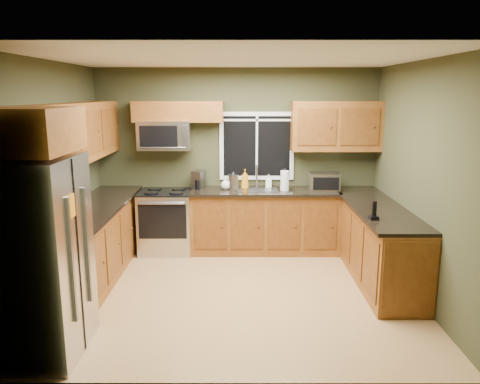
{
  "coord_description": "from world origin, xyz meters",
  "views": [
    {
      "loc": [
        0.06,
        -5.23,
        2.34
      ],
      "look_at": [
        0.05,
        0.35,
        1.15
      ],
      "focal_mm": 35.0,
      "sensor_mm": 36.0,
      "label": 1
    }
  ],
  "objects_px": {
    "soap_bottle_b": "(269,181)",
    "cordless_phone": "(374,214)",
    "soap_bottle_a": "(245,179)",
    "coffee_maker": "(198,180)",
    "toaster_oven": "(324,182)",
    "refrigerator": "(38,258)",
    "kettle": "(233,181)",
    "paper_towel_roll": "(285,181)",
    "microwave": "(165,135)",
    "range": "(166,221)",
    "soap_bottle_c": "(226,183)"
  },
  "relations": [
    {
      "from": "soap_bottle_c",
      "to": "soap_bottle_b",
      "type": "bearing_deg",
      "value": 13.94
    },
    {
      "from": "coffee_maker",
      "to": "soap_bottle_c",
      "type": "height_order",
      "value": "coffee_maker"
    },
    {
      "from": "soap_bottle_b",
      "to": "cordless_phone",
      "type": "relative_size",
      "value": 0.92
    },
    {
      "from": "toaster_oven",
      "to": "range",
      "type": "bearing_deg",
      "value": 178.97
    },
    {
      "from": "soap_bottle_a",
      "to": "cordless_phone",
      "type": "height_order",
      "value": "soap_bottle_a"
    },
    {
      "from": "coffee_maker",
      "to": "soap_bottle_b",
      "type": "relative_size",
      "value": 1.38
    },
    {
      "from": "cordless_phone",
      "to": "soap_bottle_b",
      "type": "bearing_deg",
      "value": 120.24
    },
    {
      "from": "coffee_maker",
      "to": "soap_bottle_b",
      "type": "xyz_separation_m",
      "value": [
        1.05,
        0.1,
        -0.03
      ]
    },
    {
      "from": "microwave",
      "to": "range",
      "type": "bearing_deg",
      "value": -89.98
    },
    {
      "from": "microwave",
      "to": "soap_bottle_c",
      "type": "xyz_separation_m",
      "value": [
        0.89,
        -0.07,
        -0.7
      ]
    },
    {
      "from": "cordless_phone",
      "to": "coffee_maker",
      "type": "bearing_deg",
      "value": 140.6
    },
    {
      "from": "refrigerator",
      "to": "kettle",
      "type": "relative_size",
      "value": 6.63
    },
    {
      "from": "soap_bottle_a",
      "to": "soap_bottle_c",
      "type": "relative_size",
      "value": 1.62
    },
    {
      "from": "coffee_maker",
      "to": "paper_towel_roll",
      "type": "xyz_separation_m",
      "value": [
        1.27,
        -0.15,
        0.02
      ]
    },
    {
      "from": "refrigerator",
      "to": "toaster_oven",
      "type": "xyz_separation_m",
      "value": [
        3.01,
        2.73,
        0.17
      ]
    },
    {
      "from": "soap_bottle_a",
      "to": "soap_bottle_c",
      "type": "xyz_separation_m",
      "value": [
        -0.28,
        -0.01,
        -0.06
      ]
    },
    {
      "from": "microwave",
      "to": "soap_bottle_a",
      "type": "height_order",
      "value": "microwave"
    },
    {
      "from": "kettle",
      "to": "soap_bottle_b",
      "type": "bearing_deg",
      "value": 18.47
    },
    {
      "from": "paper_towel_roll",
      "to": "refrigerator",
      "type": "bearing_deg",
      "value": -131.5
    },
    {
      "from": "microwave",
      "to": "cordless_phone",
      "type": "height_order",
      "value": "microwave"
    },
    {
      "from": "range",
      "to": "cordless_phone",
      "type": "relative_size",
      "value": 4.48
    },
    {
      "from": "range",
      "to": "toaster_oven",
      "type": "distance_m",
      "value": 2.4
    },
    {
      "from": "coffee_maker",
      "to": "soap_bottle_b",
      "type": "bearing_deg",
      "value": 5.38
    },
    {
      "from": "paper_towel_roll",
      "to": "soap_bottle_c",
      "type": "height_order",
      "value": "paper_towel_roll"
    },
    {
      "from": "kettle",
      "to": "soap_bottle_a",
      "type": "height_order",
      "value": "soap_bottle_a"
    },
    {
      "from": "refrigerator",
      "to": "soap_bottle_b",
      "type": "distance_m",
      "value": 3.73
    },
    {
      "from": "toaster_oven",
      "to": "soap_bottle_c",
      "type": "relative_size",
      "value": 2.43
    },
    {
      "from": "soap_bottle_a",
      "to": "paper_towel_roll",
      "type": "bearing_deg",
      "value": -9.28
    },
    {
      "from": "refrigerator",
      "to": "microwave",
      "type": "relative_size",
      "value": 2.37
    },
    {
      "from": "range",
      "to": "microwave",
      "type": "relative_size",
      "value": 1.23
    },
    {
      "from": "refrigerator",
      "to": "paper_towel_roll",
      "type": "xyz_separation_m",
      "value": [
        2.44,
        2.76,
        0.19
      ]
    },
    {
      "from": "cordless_phone",
      "to": "toaster_oven",
      "type": "bearing_deg",
      "value": 100.36
    },
    {
      "from": "soap_bottle_a",
      "to": "cordless_phone",
      "type": "relative_size",
      "value": 1.4
    },
    {
      "from": "range",
      "to": "soap_bottle_b",
      "type": "relative_size",
      "value": 4.89
    },
    {
      "from": "range",
      "to": "soap_bottle_a",
      "type": "relative_size",
      "value": 3.2
    },
    {
      "from": "kettle",
      "to": "paper_towel_roll",
      "type": "xyz_separation_m",
      "value": [
        0.75,
        -0.07,
        0.02
      ]
    },
    {
      "from": "paper_towel_roll",
      "to": "cordless_phone",
      "type": "height_order",
      "value": "paper_towel_roll"
    },
    {
      "from": "soap_bottle_a",
      "to": "soap_bottle_b",
      "type": "height_order",
      "value": "soap_bottle_a"
    },
    {
      "from": "cordless_phone",
      "to": "microwave",
      "type": "bearing_deg",
      "value": 146.11
    },
    {
      "from": "soap_bottle_a",
      "to": "range",
      "type": "bearing_deg",
      "value": -176.03
    },
    {
      "from": "kettle",
      "to": "cordless_phone",
      "type": "relative_size",
      "value": 1.3
    },
    {
      "from": "coffee_maker",
      "to": "toaster_oven",
      "type": "bearing_deg",
      "value": -5.39
    },
    {
      "from": "range",
      "to": "paper_towel_roll",
      "type": "relative_size",
      "value": 2.93
    },
    {
      "from": "paper_towel_roll",
      "to": "soap_bottle_a",
      "type": "height_order",
      "value": "paper_towel_roll"
    },
    {
      "from": "coffee_maker",
      "to": "kettle",
      "type": "xyz_separation_m",
      "value": [
        0.52,
        -0.08,
        0.0
      ]
    },
    {
      "from": "toaster_oven",
      "to": "soap_bottle_a",
      "type": "distance_m",
      "value": 1.15
    },
    {
      "from": "toaster_oven",
      "to": "kettle",
      "type": "distance_m",
      "value": 1.32
    },
    {
      "from": "microwave",
      "to": "cordless_phone",
      "type": "bearing_deg",
      "value": -33.89
    },
    {
      "from": "toaster_oven",
      "to": "cordless_phone",
      "type": "height_order",
      "value": "toaster_oven"
    },
    {
      "from": "microwave",
      "to": "toaster_oven",
      "type": "xyz_separation_m",
      "value": [
        2.32,
        -0.18,
        -0.66
      ]
    }
  ]
}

